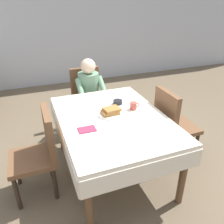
{
  "coord_description": "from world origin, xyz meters",
  "views": [
    {
      "loc": [
        -0.76,
        -1.97,
        1.89
      ],
      "look_at": [
        0.0,
        0.02,
        0.79
      ],
      "focal_mm": 36.32,
      "sensor_mm": 36.0,
      "label": 1
    }
  ],
  "objects_px": {
    "dining_table_main": "(112,124)",
    "bowl_butter": "(118,102)",
    "cup_coffee": "(133,106)",
    "plate_breakfast": "(111,114)",
    "breakfast_stack": "(111,111)",
    "spoon_near_edge": "(119,127)",
    "knife_right_of_plate": "(127,112)",
    "diner_person": "(90,90)",
    "chair_left_side": "(40,149)",
    "chair_diner": "(87,95)",
    "chair_right_side": "(172,121)",
    "fork_left_of_plate": "(94,118)"
  },
  "relations": [
    {
      "from": "dining_table_main",
      "to": "breakfast_stack",
      "type": "relative_size",
      "value": 7.53
    },
    {
      "from": "plate_breakfast",
      "to": "bowl_butter",
      "type": "xyz_separation_m",
      "value": [
        0.17,
        0.22,
        0.01
      ]
    },
    {
      "from": "breakfast_stack",
      "to": "knife_right_of_plate",
      "type": "xyz_separation_m",
      "value": [
        0.19,
        -0.01,
        -0.04
      ]
    },
    {
      "from": "chair_right_side",
      "to": "breakfast_stack",
      "type": "xyz_separation_m",
      "value": [
        -0.77,
        0.05,
        0.26
      ]
    },
    {
      "from": "chair_left_side",
      "to": "breakfast_stack",
      "type": "xyz_separation_m",
      "value": [
        0.77,
        0.05,
        0.26
      ]
    },
    {
      "from": "plate_breakfast",
      "to": "bowl_butter",
      "type": "relative_size",
      "value": 2.55
    },
    {
      "from": "dining_table_main",
      "to": "bowl_butter",
      "type": "bearing_deg",
      "value": 58.24
    },
    {
      "from": "chair_left_side",
      "to": "fork_left_of_plate",
      "type": "relative_size",
      "value": 5.17
    },
    {
      "from": "breakfast_stack",
      "to": "bowl_butter",
      "type": "relative_size",
      "value": 1.84
    },
    {
      "from": "spoon_near_edge",
      "to": "breakfast_stack",
      "type": "bearing_deg",
      "value": 79.32
    },
    {
      "from": "chair_left_side",
      "to": "spoon_near_edge",
      "type": "xyz_separation_m",
      "value": [
        0.76,
        -0.22,
        0.21
      ]
    },
    {
      "from": "diner_person",
      "to": "breakfast_stack",
      "type": "xyz_separation_m",
      "value": [
        -0.03,
        -0.96,
        0.12
      ]
    },
    {
      "from": "plate_breakfast",
      "to": "fork_left_of_plate",
      "type": "relative_size",
      "value": 1.56
    },
    {
      "from": "chair_left_side",
      "to": "spoon_near_edge",
      "type": "distance_m",
      "value": 0.82
    },
    {
      "from": "dining_table_main",
      "to": "fork_left_of_plate",
      "type": "distance_m",
      "value": 0.21
    },
    {
      "from": "plate_breakfast",
      "to": "cup_coffee",
      "type": "height_order",
      "value": "cup_coffee"
    },
    {
      "from": "cup_coffee",
      "to": "fork_left_of_plate",
      "type": "height_order",
      "value": "cup_coffee"
    },
    {
      "from": "chair_right_side",
      "to": "spoon_near_edge",
      "type": "relative_size",
      "value": 6.2
    },
    {
      "from": "bowl_butter",
      "to": "knife_right_of_plate",
      "type": "height_order",
      "value": "bowl_butter"
    },
    {
      "from": "breakfast_stack",
      "to": "dining_table_main",
      "type": "bearing_deg",
      "value": -91.94
    },
    {
      "from": "chair_right_side",
      "to": "chair_left_side",
      "type": "height_order",
      "value": "same"
    },
    {
      "from": "breakfast_stack",
      "to": "spoon_near_edge",
      "type": "xyz_separation_m",
      "value": [
        -0.01,
        -0.27,
        -0.04
      ]
    },
    {
      "from": "chair_diner",
      "to": "plate_breakfast",
      "type": "xyz_separation_m",
      "value": [
        -0.03,
        -1.1,
        0.22
      ]
    },
    {
      "from": "plate_breakfast",
      "to": "bowl_butter",
      "type": "height_order",
      "value": "bowl_butter"
    },
    {
      "from": "chair_right_side",
      "to": "cup_coffee",
      "type": "distance_m",
      "value": 0.55
    },
    {
      "from": "chair_right_side",
      "to": "chair_diner",
      "type": "bearing_deg",
      "value": -147.73
    },
    {
      "from": "cup_coffee",
      "to": "spoon_near_edge",
      "type": "xyz_separation_m",
      "value": [
        -0.3,
        -0.31,
        -0.04
      ]
    },
    {
      "from": "chair_diner",
      "to": "cup_coffee",
      "type": "xyz_separation_m",
      "value": [
        0.26,
        -1.08,
        0.25
      ]
    },
    {
      "from": "dining_table_main",
      "to": "diner_person",
      "type": "bearing_deg",
      "value": 88.2
    },
    {
      "from": "chair_right_side",
      "to": "cup_coffee",
      "type": "bearing_deg",
      "value": -100.25
    },
    {
      "from": "chair_left_side",
      "to": "breakfast_stack",
      "type": "relative_size",
      "value": 4.59
    },
    {
      "from": "chair_diner",
      "to": "chair_left_side",
      "type": "bearing_deg",
      "value": 55.55
    },
    {
      "from": "bowl_butter",
      "to": "fork_left_of_plate",
      "type": "relative_size",
      "value": 0.61
    },
    {
      "from": "spoon_near_edge",
      "to": "chair_diner",
      "type": "bearing_deg",
      "value": 80.48
    },
    {
      "from": "dining_table_main",
      "to": "cup_coffee",
      "type": "bearing_deg",
      "value": 16.94
    },
    {
      "from": "spoon_near_edge",
      "to": "diner_person",
      "type": "bearing_deg",
      "value": 80.25
    },
    {
      "from": "chair_left_side",
      "to": "diner_person",
      "type": "bearing_deg",
      "value": -38.36
    },
    {
      "from": "cup_coffee",
      "to": "spoon_near_edge",
      "type": "bearing_deg",
      "value": -134.23
    },
    {
      "from": "plate_breakfast",
      "to": "cup_coffee",
      "type": "xyz_separation_m",
      "value": [
        0.28,
        0.02,
        0.03
      ]
    },
    {
      "from": "diner_person",
      "to": "plate_breakfast",
      "type": "relative_size",
      "value": 4.0
    },
    {
      "from": "spoon_near_edge",
      "to": "plate_breakfast",
      "type": "bearing_deg",
      "value": 79.03
    },
    {
      "from": "chair_right_side",
      "to": "dining_table_main",
      "type": "bearing_deg",
      "value": -90.0
    },
    {
      "from": "cup_coffee",
      "to": "bowl_butter",
      "type": "xyz_separation_m",
      "value": [
        -0.11,
        0.2,
        -0.02
      ]
    },
    {
      "from": "breakfast_stack",
      "to": "knife_right_of_plate",
      "type": "distance_m",
      "value": 0.2
    },
    {
      "from": "chair_right_side",
      "to": "knife_right_of_plate",
      "type": "height_order",
      "value": "chair_right_side"
    },
    {
      "from": "dining_table_main",
      "to": "knife_right_of_plate",
      "type": "xyz_separation_m",
      "value": [
        0.19,
        0.05,
        0.09
      ]
    },
    {
      "from": "chair_right_side",
      "to": "bowl_butter",
      "type": "height_order",
      "value": "chair_right_side"
    },
    {
      "from": "cup_coffee",
      "to": "chair_left_side",
      "type": "bearing_deg",
      "value": -175.28
    },
    {
      "from": "chair_left_side",
      "to": "bowl_butter",
      "type": "distance_m",
      "value": 1.02
    },
    {
      "from": "diner_person",
      "to": "cup_coffee",
      "type": "xyz_separation_m",
      "value": [
        0.26,
        -0.93,
        0.11
      ]
    }
  ]
}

